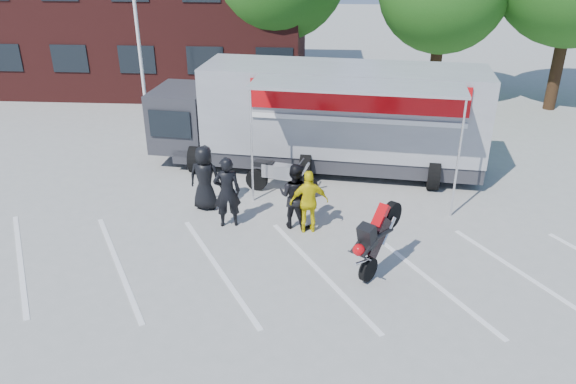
# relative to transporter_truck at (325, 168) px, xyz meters

# --- Properties ---
(ground) EXTENTS (100.00, 100.00, 0.00)m
(ground) POSITION_rel_transporter_truck_xyz_m (-0.27, -7.17, 0.00)
(ground) COLOR #A1A19B
(ground) RESTS_ON ground
(parking_bay_lines) EXTENTS (18.09, 13.33, 0.01)m
(parking_bay_lines) POSITION_rel_transporter_truck_xyz_m (-0.27, -6.17, 0.01)
(parking_bay_lines) COLOR white
(parking_bay_lines) RESTS_ON ground
(office_building) EXTENTS (18.00, 8.00, 7.00)m
(office_building) POSITION_rel_transporter_truck_xyz_m (-10.27, 10.83, 3.50)
(office_building) COLOR #4A1A17
(office_building) RESTS_ON ground
(transporter_truck) EXTENTS (11.14, 6.25, 3.39)m
(transporter_truck) POSITION_rel_transporter_truck_xyz_m (0.00, 0.00, 0.00)
(transporter_truck) COLOR #9C9FA5
(transporter_truck) RESTS_ON ground
(parked_motorcycle) EXTENTS (2.38, 1.26, 1.19)m
(parked_motorcycle) POSITION_rel_transporter_truck_xyz_m (-1.30, -1.99, 0.00)
(parked_motorcycle) COLOR #AEAEB3
(parked_motorcycle) RESTS_ON ground
(stunt_bike_rider) EXTENTS (1.59, 1.76, 1.91)m
(stunt_bike_rider) POSITION_rel_transporter_truck_xyz_m (1.38, -5.98, 0.00)
(stunt_bike_rider) COLOR black
(stunt_bike_rider) RESTS_ON ground
(spectator_leather_a) EXTENTS (0.98, 0.71, 1.86)m
(spectator_leather_a) POSITION_rel_transporter_truck_xyz_m (-3.35, -3.09, 0.93)
(spectator_leather_a) COLOR black
(spectator_leather_a) RESTS_ON ground
(spectator_leather_b) EXTENTS (0.80, 0.61, 1.95)m
(spectator_leather_b) POSITION_rel_transporter_truck_xyz_m (-2.56, -4.06, 0.98)
(spectator_leather_b) COLOR black
(spectator_leather_b) RESTS_ON ground
(spectator_leather_c) EXTENTS (1.04, 0.92, 1.80)m
(spectator_leather_c) POSITION_rel_transporter_truck_xyz_m (-0.79, -4.01, 0.90)
(spectator_leather_c) COLOR black
(spectator_leather_c) RESTS_ON ground
(spectator_hivis) EXTENTS (1.06, 0.59, 1.71)m
(spectator_hivis) POSITION_rel_transporter_truck_xyz_m (-0.41, -4.24, 0.85)
(spectator_hivis) COLOR yellow
(spectator_hivis) RESTS_ON ground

